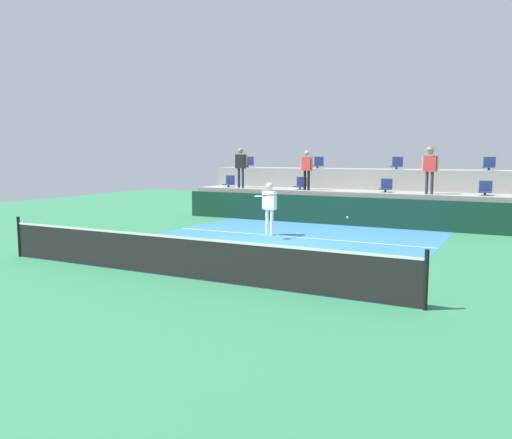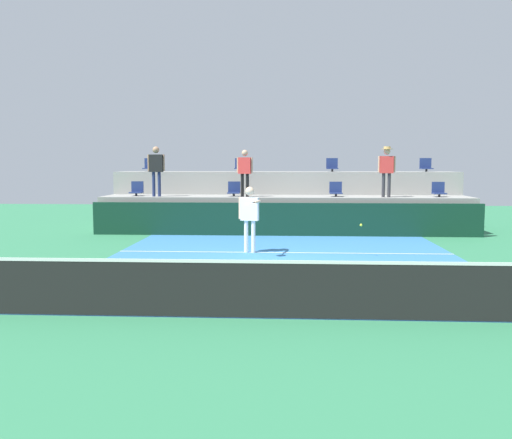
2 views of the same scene
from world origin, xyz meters
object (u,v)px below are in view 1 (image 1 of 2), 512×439
Objects in this scene: stadium_chair_lower_right at (386,187)px; stadium_chair_upper_far_right at (489,165)px; tennis_player at (269,203)px; spectator_in_grey at (241,164)px; spectator_leaning_on_rail at (307,166)px; tennis_ball at (348,217)px; stadium_chair_upper_left at (318,163)px; stadium_chair_upper_right at (397,164)px; stadium_chair_lower_far_left at (229,182)px; stadium_chair_lower_left at (301,184)px; spectator_with_hat at (430,165)px; stadium_chair_upper_far_left at (249,163)px; stadium_chair_lower_far_right at (485,189)px.

stadium_chair_lower_right is 1.00× the size of stadium_chair_upper_far_right.
stadium_chair_upper_far_right is at bearing 46.87° from tennis_player.
spectator_in_grey reaches higher than stadium_chair_lower_right.
spectator_leaning_on_rail reaches higher than tennis_ball.
stadium_chair_upper_far_right is at bearing 0.00° from stadium_chair_upper_left.
stadium_chair_upper_far_right is 9.25m from tennis_player.
stadium_chair_upper_far_right is 0.29× the size of tennis_player.
stadium_chair_upper_right reaches higher than tennis_ball.
stadium_chair_lower_far_left is 7.65× the size of tennis_ball.
stadium_chair_upper_far_right is 8.13m from tennis_ball.
stadium_chair_lower_left is 1.00× the size of stadium_chair_lower_right.
tennis_player reaches higher than stadium_chair_lower_left.
spectator_leaning_on_rail is 0.94× the size of spectator_with_hat.
tennis_player is at bearing -112.11° from stadium_chair_upper_right.
tennis_player is at bearing -56.78° from stadium_chair_upper_far_left.
stadium_chair_lower_far_left is at bearing 143.27° from tennis_ball.
stadium_chair_lower_far_left is 4.03m from spectator_leaning_on_rail.
stadium_chair_upper_far_left is (-10.67, 1.80, 0.85)m from stadium_chair_lower_far_right.
stadium_chair_lower_left is at bearing -27.31° from stadium_chair_upper_far_left.
stadium_chair_upper_right reaches higher than stadium_chair_lower_right.
stadium_chair_upper_left is (3.57, 0.00, 0.00)m from stadium_chair_upper_far_left.
stadium_chair_upper_right is at bearing 0.00° from stadium_chair_upper_far_left.
stadium_chair_upper_far_right reaches higher than stadium_chair_lower_far_right.
stadium_chair_upper_far_left is 0.30× the size of spectator_with_hat.
stadium_chair_lower_far_left is 1.00× the size of stadium_chair_lower_right.
stadium_chair_lower_left is (3.52, 0.00, 0.00)m from stadium_chair_lower_far_left.
stadium_chair_lower_far_right is 9.93m from spectator_in_grey.
tennis_ball is (0.17, -7.25, -1.48)m from stadium_chair_upper_right.
stadium_chair_lower_right is 3.30m from spectator_leaning_on_rail.
stadium_chair_lower_far_left is 1.00× the size of stadium_chair_lower_left.
tennis_player is 1.02× the size of spectator_in_grey.
spectator_with_hat reaches higher than spectator_leaning_on_rail.
spectator_leaning_on_rail is at bearing -5.57° from stadium_chair_lower_far_left.
stadium_chair_upper_right is 0.32× the size of spectator_leaning_on_rail.
tennis_ball is at bearing -114.98° from stadium_chair_upper_far_right.
stadium_chair_lower_far_left is 1.24m from spectator_in_grey.
stadium_chair_upper_far_right reaches higher than stadium_chair_lower_far_left.
stadium_chair_lower_far_left is 0.29× the size of tennis_player.
stadium_chair_lower_right is at bearing 91.84° from tennis_ball.
stadium_chair_lower_far_right is (10.70, 0.00, 0.00)m from stadium_chair_lower_far_left.
stadium_chair_lower_right is at bearing 0.00° from stadium_chair_lower_far_left.
spectator_with_hat reaches higher than tennis_ball.
spectator_leaning_on_rail is at bearing -173.14° from stadium_chair_lower_right.
stadium_chair_upper_far_right is (-0.02, 1.80, 0.85)m from stadium_chair_lower_far_right.
tennis_player is 2.95m from tennis_ball.
spectator_leaning_on_rail reaches higher than stadium_chair_upper_far_right.
stadium_chair_lower_left is 7.65× the size of tennis_ball.
stadium_chair_lower_far_left is 7.40m from stadium_chair_upper_right.
stadium_chair_lower_right is (7.12, 0.00, 0.00)m from stadium_chair_lower_far_left.
stadium_chair_lower_left is 1.00× the size of stadium_chair_lower_far_right.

